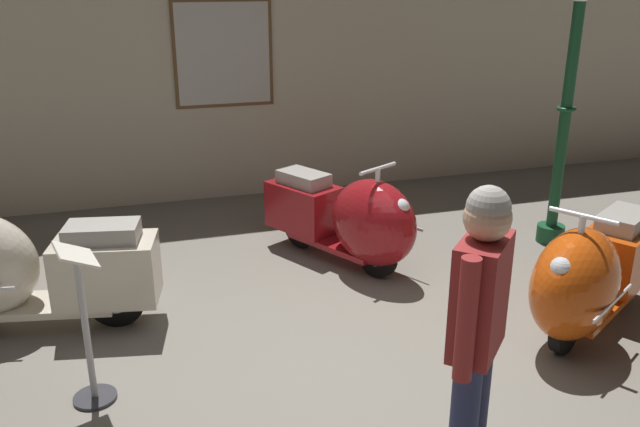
{
  "coord_description": "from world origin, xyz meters",
  "views": [
    {
      "loc": [
        -1.24,
        -3.8,
        2.63
      ],
      "look_at": [
        0.29,
        1.21,
        0.73
      ],
      "focal_mm": 36.98,
      "sensor_mm": 36.0,
      "label": 1
    }
  ],
  "objects": [
    {
      "name": "scooter_2",
      "position": [
        2.02,
        -0.08,
        0.49
      ],
      "size": [
        1.77,
        1.34,
        1.08
      ],
      "rotation": [
        0.0,
        0.0,
        -2.6
      ],
      "color": "black",
      "rests_on": "ground"
    },
    {
      "name": "showroom_back_wall",
      "position": [
        -0.0,
        4.17,
        1.76
      ],
      "size": [
        18.0,
        0.24,
        3.52
      ],
      "color": "#BCB29E",
      "rests_on": "ground"
    },
    {
      "name": "scooter_1",
      "position": [
        0.72,
        1.64,
        0.48
      ],
      "size": [
        1.24,
        1.74,
        1.05
      ],
      "rotation": [
        0.0,
        0.0,
        -1.07
      ],
      "color": "black",
      "rests_on": "ground"
    },
    {
      "name": "lamppost",
      "position": [
        2.92,
        1.61,
        1.36
      ],
      "size": [
        0.28,
        0.28,
        2.64
      ],
      "color": "#144728",
      "rests_on": "ground"
    },
    {
      "name": "ground_plane",
      "position": [
        0.0,
        0.0,
        0.0
      ],
      "size": [
        60.0,
        60.0,
        0.0
      ],
      "primitive_type": "plane",
      "color": "slate"
    },
    {
      "name": "info_stanchion",
      "position": [
        -1.59,
        0.13,
        0.46
      ],
      "size": [
        0.29,
        0.36,
        1.09
      ],
      "color": "#333338",
      "rests_on": "ground"
    },
    {
      "name": "visitor_0",
      "position": [
        0.35,
        -1.27,
        0.99
      ],
      "size": [
        0.44,
        0.45,
        1.72
      ],
      "rotation": [
        0.0,
        0.0,
        2.37
      ],
      "color": "black",
      "rests_on": "ground"
    },
    {
      "name": "scooter_0",
      "position": [
        -2.13,
        1.25,
        0.51
      ],
      "size": [
        1.9,
        0.86,
        1.12
      ],
      "rotation": [
        0.0,
        0.0,
        2.95
      ],
      "color": "black",
      "rests_on": "ground"
    }
  ]
}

